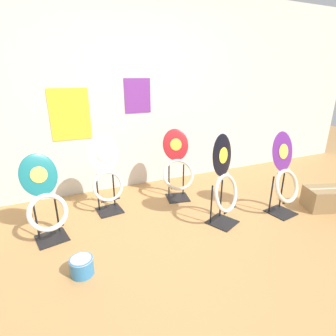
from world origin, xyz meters
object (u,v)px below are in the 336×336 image
toilet_seat_display_jazz_black (224,183)px  toilet_seat_display_purple_note (285,178)px  toilet_seat_display_crimson_swirl (177,167)px  toilet_seat_display_white_plain (106,175)px  paint_can (82,266)px  toilet_seat_display_teal_sax (45,202)px  storage_box (326,198)px

toilet_seat_display_jazz_black → toilet_seat_display_purple_note: bearing=-6.7°
toilet_seat_display_crimson_swirl → toilet_seat_display_white_plain: size_ratio=0.98×
toilet_seat_display_purple_note → paint_can: 2.29m
toilet_seat_display_white_plain → paint_can: bearing=-113.2°
toilet_seat_display_teal_sax → toilet_seat_display_jazz_black: size_ratio=0.85×
toilet_seat_display_white_plain → storage_box: size_ratio=1.70×
toilet_seat_display_white_plain → toilet_seat_display_teal_sax: bearing=-153.9°
toilet_seat_display_white_plain → toilet_seat_display_crimson_swirl: bearing=-0.6°
toilet_seat_display_teal_sax → toilet_seat_display_jazz_black: (1.73, -0.46, 0.07)m
toilet_seat_display_teal_sax → storage_box: 3.15m
paint_can → toilet_seat_display_jazz_black: bearing=7.8°
toilet_seat_display_jazz_black → storage_box: bearing=-9.8°
storage_box → toilet_seat_display_jazz_black: bearing=170.2°
toilet_seat_display_teal_sax → paint_can: toilet_seat_display_teal_sax is taller
toilet_seat_display_crimson_swirl → toilet_seat_display_purple_note: size_ratio=0.93×
toilet_seat_display_purple_note → toilet_seat_display_jazz_black: bearing=173.3°
toilet_seat_display_jazz_black → toilet_seat_display_crimson_swirl: bearing=102.8°
toilet_seat_display_crimson_swirl → paint_can: (-1.33, -0.98, -0.34)m
toilet_seat_display_teal_sax → storage_box: size_ratio=1.57×
toilet_seat_display_crimson_swirl → toilet_seat_display_jazz_black: 0.79m
paint_can → toilet_seat_display_teal_sax: bearing=108.9°
storage_box → toilet_seat_display_teal_sax: bearing=167.3°
toilet_seat_display_crimson_swirl → paint_can: toilet_seat_display_crimson_swirl is taller
toilet_seat_display_teal_sax → toilet_seat_display_crimson_swirl: bearing=11.3°
toilet_seat_display_teal_sax → paint_can: (0.23, -0.67, -0.31)m
paint_can → toilet_seat_display_purple_note: bearing=3.0°
toilet_seat_display_purple_note → storage_box: 0.66m
toilet_seat_display_teal_sax → toilet_seat_display_white_plain: (0.65, 0.32, 0.06)m
toilet_seat_display_crimson_swirl → toilet_seat_display_teal_sax: (-1.55, -0.31, -0.03)m
toilet_seat_display_teal_sax → toilet_seat_display_purple_note: (2.49, -0.55, 0.05)m
paint_can → storage_box: storage_box is taller
toilet_seat_display_teal_sax → toilet_seat_display_jazz_black: 1.79m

